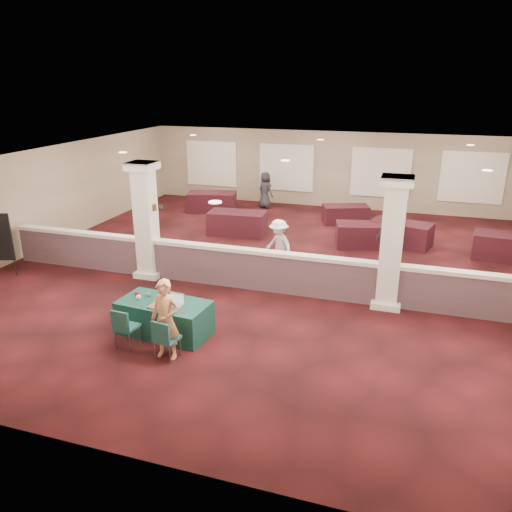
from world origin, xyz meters
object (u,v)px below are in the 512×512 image
(conf_chair_side, at_px, (124,325))
(far_table_front_center, at_px, (365,235))
(attendee_b, at_px, (279,245))
(attendee_c, at_px, (390,236))
(far_table_front_right, at_px, (507,247))
(near_table, at_px, (165,318))
(far_table_back_right, at_px, (401,233))
(attendee_d, at_px, (265,190))
(far_table_back_left, at_px, (212,202))
(far_table_front_left, at_px, (237,223))
(conf_chair_main, at_px, (164,337))
(far_table_back_center, at_px, (345,214))
(attendee_a, at_px, (151,210))
(woman, at_px, (166,319))

(conf_chair_side, distance_m, far_table_front_center, 9.13)
(far_table_front_center, bearing_deg, attendee_b, -125.64)
(conf_chair_side, xyz_separation_m, attendee_c, (4.86, 6.71, 0.36))
(far_table_front_center, height_order, far_table_front_right, far_table_front_right)
(near_table, height_order, attendee_b, attendee_b)
(near_table, height_order, far_table_front_right, far_table_front_right)
(conf_chair_side, bearing_deg, near_table, 61.29)
(far_table_back_right, xyz_separation_m, attendee_d, (-5.78, 3.49, 0.37))
(near_table, bearing_deg, attendee_d, 100.97)
(far_table_front_right, bearing_deg, far_table_back_left, 165.96)
(far_table_front_left, relative_size, far_table_front_right, 1.03)
(conf_chair_main, distance_m, attendee_c, 7.90)
(conf_chair_side, height_order, far_table_front_left, conf_chair_side)
(far_table_back_right, distance_m, attendee_d, 6.76)
(far_table_front_center, relative_size, attendee_b, 1.25)
(conf_chair_side, bearing_deg, far_table_front_right, 48.70)
(far_table_back_center, bearing_deg, far_table_front_left, -143.08)
(far_table_front_right, bearing_deg, attendee_c, -156.25)
(conf_chair_main, xyz_separation_m, far_table_front_center, (2.99, 8.39, -0.12))
(attendee_b, bearing_deg, far_table_front_center, 86.92)
(far_table_front_left, distance_m, attendee_d, 4.02)
(far_table_back_right, relative_size, attendee_d, 1.27)
(conf_chair_side, height_order, attendee_d, attendee_d)
(far_table_front_left, height_order, far_table_back_center, far_table_front_left)
(conf_chair_side, distance_m, far_table_back_center, 11.22)
(attendee_b, bearing_deg, conf_chair_main, -66.29)
(far_table_front_left, distance_m, attendee_c, 5.58)
(conf_chair_main, height_order, far_table_back_right, conf_chair_main)
(conf_chair_side, relative_size, attendee_a, 0.48)
(attendee_b, distance_m, attendee_d, 7.44)
(conf_chair_main, distance_m, attendee_a, 8.64)
(attendee_c, xyz_separation_m, attendee_d, (-5.52, 5.50, -0.10))
(attendee_b, bearing_deg, far_table_front_left, 160.62)
(far_table_front_left, xyz_separation_m, far_table_back_center, (3.47, 2.61, -0.06))
(far_table_front_right, xyz_separation_m, far_table_back_center, (-5.29, 2.61, -0.05))
(attendee_a, bearing_deg, attendee_d, 20.42)
(far_table_front_center, bearing_deg, conf_chair_side, -116.01)
(conf_chair_main, height_order, far_table_back_left, conf_chair_main)
(conf_chair_side, bearing_deg, conf_chair_main, -6.44)
(conf_chair_side, height_order, far_table_back_right, conf_chair_side)
(conf_chair_main, xyz_separation_m, attendee_c, (3.85, 6.89, 0.36))
(far_table_back_left, relative_size, attendee_d, 1.29)
(near_table, relative_size, far_table_back_center, 1.15)
(attendee_c, bearing_deg, conf_chair_side, -169.16)
(far_table_front_left, bearing_deg, attendee_b, -51.94)
(woman, xyz_separation_m, far_table_front_left, (-1.50, 8.28, -0.42))
(conf_chair_side, bearing_deg, attendee_c, 57.99)
(far_table_back_center, bearing_deg, attendee_c, -65.37)
(attendee_a, bearing_deg, attendee_b, -62.38)
(attendee_b, bearing_deg, far_table_back_center, 111.24)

